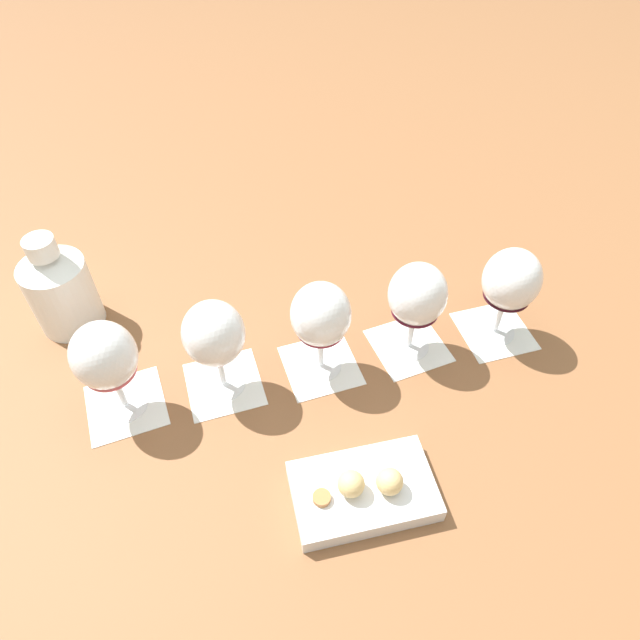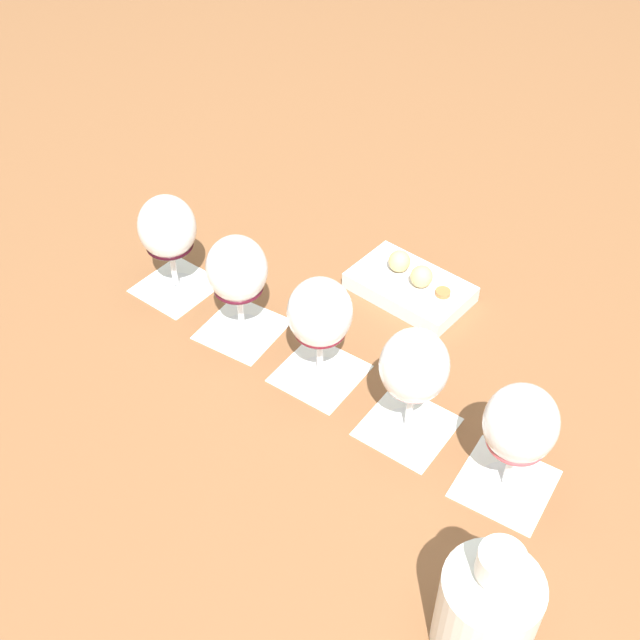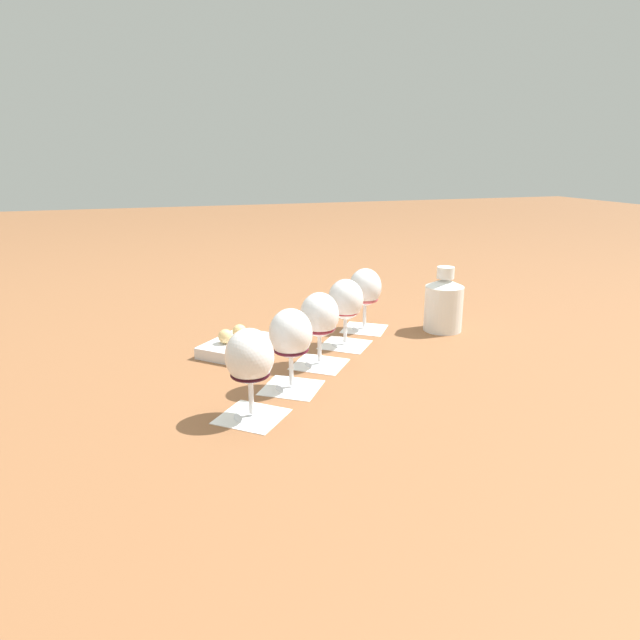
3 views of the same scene
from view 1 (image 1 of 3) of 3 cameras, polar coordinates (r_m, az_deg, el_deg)
name	(u,v)px [view 1 (image 1 of 3)]	position (r m, az deg, el deg)	size (l,w,h in m)	color
ground_plane	(321,366)	(0.86, 0.07, -4.59)	(8.00, 8.00, 0.00)	brown
tasting_card_0	(126,405)	(0.86, -18.84, -8.05)	(0.15, 0.15, 0.00)	white
tasting_card_1	(224,384)	(0.85, -9.56, -6.33)	(0.15, 0.15, 0.00)	white
tasting_card_2	(322,364)	(0.86, 0.15, -4.47)	(0.15, 0.15, 0.00)	white
tasting_card_3	(408,345)	(0.90, 8.84, -2.53)	(0.15, 0.15, 0.00)	white
tasting_card_4	(494,331)	(0.95, 17.03, -1.04)	(0.15, 0.15, 0.00)	white
wine_glass_0	(105,359)	(0.78, -20.68, -3.64)	(0.08, 0.08, 0.16)	white
wine_glass_1	(214,337)	(0.77, -10.52, -1.71)	(0.08, 0.08, 0.16)	white
wine_glass_2	(322,317)	(0.78, 0.17, 0.28)	(0.08, 0.08, 0.16)	white
wine_glass_3	(417,298)	(0.82, 9.68, 2.22)	(0.08, 0.08, 0.16)	white
wine_glass_4	(511,283)	(0.87, 18.53, 3.55)	(0.08, 0.08, 0.16)	white
ceramic_vase	(60,288)	(0.96, -24.58, 2.91)	(0.10, 0.10, 0.17)	white
snack_dish	(364,490)	(0.74, 4.40, -16.59)	(0.20, 0.20, 0.06)	silver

